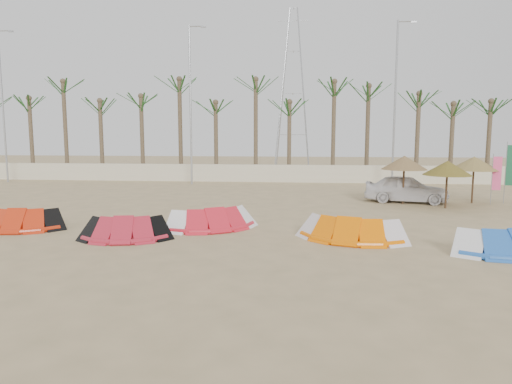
# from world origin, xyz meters

# --- Properties ---
(ground) EXTENTS (120.00, 120.00, 0.00)m
(ground) POSITION_xyz_m (0.00, 0.00, 0.00)
(ground) COLOR tan
(ground) RESTS_ON ground
(boundary_wall) EXTENTS (60.00, 0.30, 1.30)m
(boundary_wall) POSITION_xyz_m (0.00, 22.00, 0.65)
(boundary_wall) COLOR beige
(boundary_wall) RESTS_ON ground
(palm_line) EXTENTS (52.00, 4.00, 7.70)m
(palm_line) POSITION_xyz_m (0.67, 23.50, 6.44)
(palm_line) COLOR brown
(palm_line) RESTS_ON ground
(lamp_a) EXTENTS (1.25, 0.14, 11.00)m
(lamp_a) POSITION_xyz_m (-19.96, 20.00, 5.77)
(lamp_a) COLOR #A5A8AD
(lamp_a) RESTS_ON ground
(lamp_b) EXTENTS (1.25, 0.14, 11.00)m
(lamp_b) POSITION_xyz_m (-5.96, 20.00, 5.77)
(lamp_b) COLOR #A5A8AD
(lamp_b) RESTS_ON ground
(lamp_c) EXTENTS (1.25, 0.14, 11.00)m
(lamp_c) POSITION_xyz_m (8.04, 20.00, 5.77)
(lamp_c) COLOR #A5A8AD
(lamp_c) RESTS_ON ground
(pylon) EXTENTS (3.00, 3.00, 14.00)m
(pylon) POSITION_xyz_m (1.00, 28.00, 0.00)
(pylon) COLOR #A5A8AD
(pylon) RESTS_ON ground
(kite_red_left) EXTENTS (3.31, 1.86, 0.90)m
(kite_red_left) POSITION_xyz_m (-8.69, 4.28, 0.42)
(kite_red_left) COLOR red
(kite_red_left) RESTS_ON ground
(kite_red_mid) EXTENTS (3.24, 1.95, 0.90)m
(kite_red_mid) POSITION_xyz_m (-4.16, 3.12, 0.42)
(kite_red_mid) COLOR #B82033
(kite_red_mid) RESTS_ON ground
(kite_red_right) EXTENTS (3.96, 2.93, 0.90)m
(kite_red_right) POSITION_xyz_m (-1.55, 5.19, 0.42)
(kite_red_right) COLOR red
(kite_red_right) RESTS_ON ground
(kite_orange) EXTENTS (3.93, 2.48, 0.90)m
(kite_orange) POSITION_xyz_m (3.47, 3.82, 0.42)
(kite_orange) COLOR #FF6E00
(kite_orange) RESTS_ON ground
(kite_blue) EXTENTS (3.86, 2.22, 0.90)m
(kite_blue) POSITION_xyz_m (8.12, 2.50, 0.42)
(kite_blue) COLOR blue
(kite_blue) RESTS_ON ground
(parasol_left) EXTENTS (2.31, 2.31, 2.49)m
(parasol_left) POSITION_xyz_m (7.01, 11.99, 2.13)
(parasol_left) COLOR #4C331E
(parasol_left) RESTS_ON ground
(parasol_mid) EXTENTS (2.31, 2.31, 2.31)m
(parasol_mid) POSITION_xyz_m (8.79, 10.83, 1.96)
(parasol_mid) COLOR #4C331E
(parasol_mid) RESTS_ON ground
(parasol_right) EXTENTS (2.41, 2.41, 2.43)m
(parasol_right) POSITION_xyz_m (10.66, 12.63, 2.08)
(parasol_right) COLOR #4C331E
(parasol_right) RESTS_ON ground
(flag_pink) EXTENTS (0.45, 0.08, 2.60)m
(flag_pink) POSITION_xyz_m (11.54, 12.08, 1.54)
(flag_pink) COLOR #A5A8AD
(flag_pink) RESTS_ON ground
(flag_green) EXTENTS (0.45, 0.04, 3.20)m
(flag_green) POSITION_xyz_m (12.42, 12.67, 1.89)
(flag_green) COLOR #A5A8AD
(flag_green) RESTS_ON ground
(car) EXTENTS (4.51, 2.59, 1.45)m
(car) POSITION_xyz_m (7.30, 12.59, 0.72)
(car) COLOR white
(car) RESTS_ON ground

